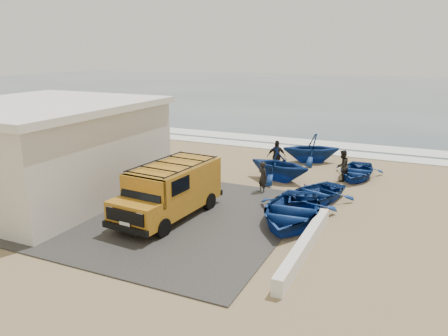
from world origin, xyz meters
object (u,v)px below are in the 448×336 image
(parapet, at_px, (305,246))
(van, at_px, (170,189))
(boat_mid_left, at_px, (279,164))
(boat_mid_right, at_px, (356,171))
(boat_near_right, at_px, (313,194))
(fisherman_back, at_px, (276,156))
(fisherman_front, at_px, (263,177))
(boat_near_left, at_px, (291,211))
(building, at_px, (43,149))
(boat_far_left, at_px, (311,148))
(fisherman_middle, at_px, (342,166))

(parapet, xyz_separation_m, van, (-5.75, 0.96, 0.91))
(boat_mid_left, height_order, boat_mid_right, boat_mid_left)
(boat_near_right, height_order, fisherman_back, fisherman_back)
(fisherman_front, height_order, fisherman_back, fisherman_back)
(boat_near_left, distance_m, fisherman_front, 3.83)
(boat_near_left, xyz_separation_m, fisherman_back, (-2.80, 6.71, 0.41))
(building, height_order, boat_far_left, building)
(boat_near_right, relative_size, fisherman_front, 2.50)
(building, xyz_separation_m, boat_mid_right, (12.71, 8.79, -1.80))
(fisherman_middle, bearing_deg, building, -34.44)
(parapet, bearing_deg, building, 175.42)
(fisherman_front, relative_size, fisherman_back, 0.84)
(building, distance_m, fisherman_back, 11.85)
(boat_mid_right, bearing_deg, boat_near_right, -102.50)
(fisherman_middle, bearing_deg, boat_mid_right, 168.88)
(boat_near_left, height_order, boat_mid_right, boat_near_left)
(van, height_order, boat_near_left, van)
(parapet, bearing_deg, fisherman_middle, 92.41)
(van, distance_m, fisherman_middle, 9.60)
(boat_near_left, bearing_deg, fisherman_middle, 78.60)
(boat_mid_right, relative_size, boat_far_left, 1.07)
(boat_near_right, distance_m, fisherman_front, 2.59)
(boat_near_right, relative_size, boat_far_left, 1.13)
(building, bearing_deg, boat_mid_right, 34.65)
(fisherman_middle, bearing_deg, boat_far_left, -120.45)
(van, bearing_deg, boat_mid_left, 74.80)
(boat_mid_left, relative_size, fisherman_front, 2.20)
(parapet, relative_size, boat_mid_left, 1.82)
(boat_near_left, relative_size, fisherman_back, 2.58)
(parapet, relative_size, boat_far_left, 1.81)
(boat_near_right, bearing_deg, boat_far_left, 125.04)
(van, xyz_separation_m, boat_mid_left, (2.41, 6.69, -0.32))
(boat_far_left, distance_m, fisherman_front, 6.58)
(parapet, relative_size, fisherman_front, 4.01)
(boat_near_right, height_order, fisherman_front, fisherman_front)
(boat_mid_left, bearing_deg, boat_mid_right, -46.26)
(boat_far_left, bearing_deg, building, -64.35)
(parapet, xyz_separation_m, boat_mid_right, (0.21, 9.79, 0.09))
(building, distance_m, fisherman_middle, 14.54)
(building, height_order, van, building)
(van, distance_m, boat_mid_left, 7.12)
(boat_near_right, bearing_deg, building, -140.26)
(fisherman_middle, bearing_deg, boat_near_left, 15.33)
(boat_near_right, xyz_separation_m, boat_mid_right, (1.14, 4.73, -0.02))
(building, bearing_deg, boat_near_right, 19.32)
(fisherman_back, bearing_deg, fisherman_front, -114.74)
(boat_near_left, bearing_deg, parapet, -68.27)
(boat_near_left, xyz_separation_m, boat_mid_left, (-2.16, 5.22, 0.40))
(boat_far_left, relative_size, fisherman_middle, 2.05)
(building, xyz_separation_m, boat_near_right, (11.57, 4.06, -1.78))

